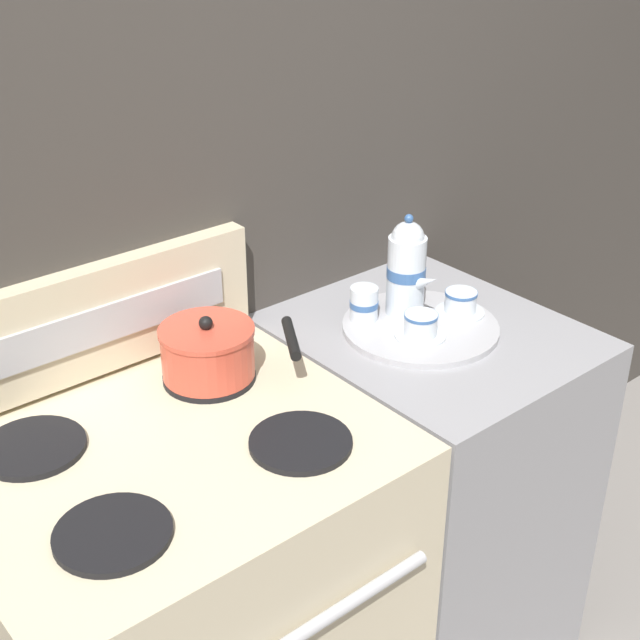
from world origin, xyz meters
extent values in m
cube|color=#423D38|center=(0.00, 0.35, 1.10)|extent=(6.00, 0.05, 2.20)
cube|color=beige|center=(-0.29, 0.00, 0.45)|extent=(0.78, 0.65, 0.90)
cylinder|color=black|center=(-0.48, 0.15, 0.91)|extent=(0.19, 0.19, 0.01)
cylinder|color=black|center=(-0.10, 0.15, 0.91)|extent=(0.19, 0.19, 0.01)
cylinder|color=black|center=(-0.48, -0.15, 0.91)|extent=(0.19, 0.19, 0.01)
cylinder|color=black|center=(-0.10, -0.15, 0.91)|extent=(0.19, 0.19, 0.01)
cube|color=beige|center=(-0.29, 0.30, 1.03)|extent=(0.77, 0.05, 0.22)
cube|color=#B7B7BC|center=(-0.29, 0.28, 1.03)|extent=(0.63, 0.01, 0.08)
cube|color=#939399|center=(0.40, 0.00, 0.45)|extent=(0.57, 0.65, 0.90)
cylinder|color=#D14C38|center=(-0.10, 0.15, 0.96)|extent=(0.19, 0.19, 0.09)
cylinder|color=#D14C38|center=(-0.10, 0.15, 1.02)|extent=(0.19, 0.19, 0.01)
sphere|color=black|center=(-0.10, 0.15, 1.03)|extent=(0.03, 0.03, 0.03)
cylinder|color=black|center=(0.04, 0.06, 0.98)|extent=(0.10, 0.14, 0.02)
cylinder|color=#B2B2B7|center=(0.38, 0.02, 0.91)|extent=(0.35, 0.35, 0.01)
cylinder|color=silver|center=(0.39, 0.09, 1.01)|extent=(0.09, 0.09, 0.18)
cylinder|color=#38609E|center=(0.39, 0.09, 1.02)|extent=(0.09, 0.09, 0.03)
sphere|color=silver|center=(0.39, 0.09, 1.10)|extent=(0.07, 0.07, 0.07)
sphere|color=#38609E|center=(0.39, 0.09, 1.15)|extent=(0.02, 0.02, 0.02)
cone|color=silver|center=(0.39, 0.02, 1.02)|extent=(0.03, 0.07, 0.05)
cylinder|color=silver|center=(0.33, -0.02, 0.92)|extent=(0.11, 0.11, 0.01)
cylinder|color=silver|center=(0.33, -0.02, 0.95)|extent=(0.07, 0.07, 0.05)
cylinder|color=#38609E|center=(0.33, -0.02, 0.97)|extent=(0.07, 0.07, 0.01)
cylinder|color=silver|center=(0.48, 0.00, 0.92)|extent=(0.11, 0.11, 0.01)
cylinder|color=silver|center=(0.48, 0.00, 0.95)|extent=(0.07, 0.07, 0.05)
cylinder|color=#38609E|center=(0.48, 0.00, 0.97)|extent=(0.07, 0.07, 0.01)
cylinder|color=silver|center=(0.30, 0.12, 0.96)|extent=(0.06, 0.06, 0.08)
cylinder|color=#38609E|center=(0.30, 0.12, 0.96)|extent=(0.06, 0.06, 0.01)
camera|label=1|loc=(-0.91, -1.17, 1.85)|focal=50.00mm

